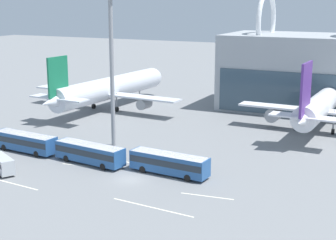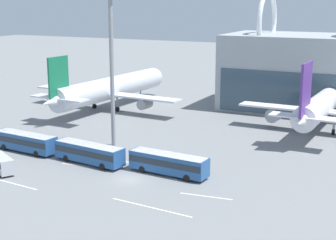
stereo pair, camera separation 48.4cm
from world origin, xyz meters
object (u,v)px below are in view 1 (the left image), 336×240
object	(u,v)px
airliner_at_gate_far	(319,106)
shuttle_bus_1	(90,152)
shuttle_bus_2	(169,162)
service_van_foreground	(2,163)
airliner_at_gate_near	(107,89)
floodlight_mast	(111,52)
shuttle_bus_0	(25,141)

from	to	relation	value
airliner_at_gate_far	shuttle_bus_1	size ratio (longest dim) A/B	2.75
airliner_at_gate_far	shuttle_bus_2	xyz separation A→B (m)	(-14.68, -33.75, -3.14)
service_van_foreground	shuttle_bus_2	bearing A→B (deg)	52.63
airliner_at_gate_near	shuttle_bus_1	xyz separation A→B (m)	(18.84, -34.38, -2.94)
airliner_at_gate_far	floodlight_mast	distance (m)	39.99
airliner_at_gate_far	shuttle_bus_2	distance (m)	36.94
shuttle_bus_1	service_van_foreground	bearing A→B (deg)	-127.52
shuttle_bus_1	floodlight_mast	xyz separation A→B (m)	(-2.01, 10.05, 14.08)
shuttle_bus_1	floodlight_mast	bearing A→B (deg)	108.49
shuttle_bus_1	airliner_at_gate_near	bearing A→B (deg)	125.89
shuttle_bus_0	floodlight_mast	size ratio (longest dim) A/B	0.46
airliner_at_gate_near	airliner_at_gate_far	distance (m)	46.51
shuttle_bus_1	shuttle_bus_2	xyz separation A→B (m)	(12.99, 0.77, 0.00)
shuttle_bus_1	airliner_at_gate_far	bearing A→B (deg)	58.46
airliner_at_gate_near	shuttle_bus_2	bearing A→B (deg)	-132.64
service_van_foreground	floodlight_mast	distance (m)	24.93
airliner_at_gate_near	airliner_at_gate_far	world-z (taller)	airliner_at_gate_far
airliner_at_gate_near	shuttle_bus_0	bearing A→B (deg)	-166.26
shuttle_bus_2	shuttle_bus_1	bearing A→B (deg)	-172.22
airliner_at_gate_near	shuttle_bus_1	size ratio (longest dim) A/B	3.53
shuttle_bus_1	shuttle_bus_2	bearing A→B (deg)	10.58
airliner_at_gate_far	shuttle_bus_0	size ratio (longest dim) A/B	2.77
airliner_at_gate_near	shuttle_bus_0	world-z (taller)	airliner_at_gate_near
shuttle_bus_0	airliner_at_gate_far	bearing A→B (deg)	44.80
airliner_at_gate_near	floodlight_mast	distance (m)	31.62
shuttle_bus_0	shuttle_bus_1	distance (m)	13.00
airliner_at_gate_far	shuttle_bus_2	world-z (taller)	airliner_at_gate_far
shuttle_bus_1	shuttle_bus_2	world-z (taller)	same
shuttle_bus_2	service_van_foreground	bearing A→B (deg)	-151.51
service_van_foreground	floodlight_mast	size ratio (longest dim) A/B	0.24
airliner_at_gate_far	shuttle_bus_0	xyz separation A→B (m)	(-40.65, -33.93, -3.14)
service_van_foreground	shuttle_bus_1	bearing A→B (deg)	73.82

